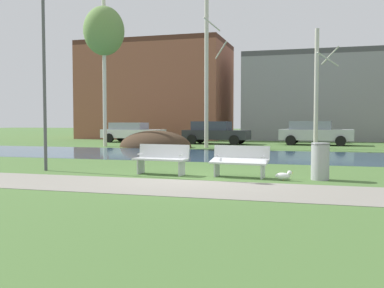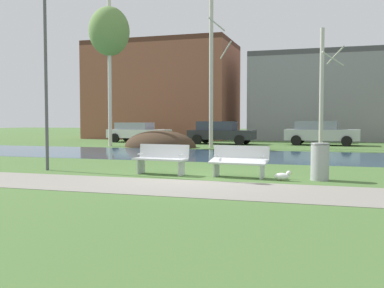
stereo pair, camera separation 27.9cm
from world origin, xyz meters
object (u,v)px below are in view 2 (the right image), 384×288
at_px(trash_bin, 320,161).
at_px(parked_hatch_third_silver, 321,133).
at_px(bench_left, 161,158).
at_px(seagull, 283,176).
at_px(streetlamp, 45,44).
at_px(parked_sedan_second_dark, 220,132).
at_px(parked_van_nearest_white, 138,132).
at_px(bench_right, 239,160).

height_order(trash_bin, parked_hatch_third_silver, parked_hatch_third_silver).
bearing_deg(parked_hatch_third_silver, bench_left, -103.53).
xyz_separation_m(seagull, parked_hatch_third_silver, (0.59, 17.53, 0.67)).
bearing_deg(seagull, trash_bin, 24.13).
xyz_separation_m(trash_bin, parked_hatch_third_silver, (-0.33, 17.12, 0.29)).
height_order(streetlamp, parked_hatch_third_silver, streetlamp).
distance_m(trash_bin, parked_sedan_second_dark, 17.91).
distance_m(bench_left, streetlamp, 5.18).
height_order(trash_bin, parked_van_nearest_white, parked_van_nearest_white).
relative_size(bench_left, streetlamp, 0.27).
relative_size(bench_left, trash_bin, 1.67).
height_order(parked_van_nearest_white, parked_sedan_second_dark, parked_sedan_second_dark).
relative_size(trash_bin, parked_hatch_third_silver, 0.21).
bearing_deg(parked_sedan_second_dark, parked_hatch_third_silver, 4.65).
relative_size(seagull, parked_hatch_third_silver, 0.10).
height_order(seagull, parked_van_nearest_white, parked_van_nearest_white).
relative_size(bench_left, bench_right, 1.00).
bearing_deg(parked_van_nearest_white, seagull, -55.61).
xyz_separation_m(bench_left, bench_right, (2.31, 0.00, 0.00)).
bearing_deg(bench_right, parked_van_nearest_white, 122.12).
height_order(parked_van_nearest_white, parked_hatch_third_silver, parked_hatch_third_silver).
distance_m(bench_right, parked_hatch_third_silver, 17.26).
relative_size(bench_right, parked_hatch_third_silver, 0.36).
height_order(bench_right, parked_sedan_second_dark, parked_sedan_second_dark).
height_order(trash_bin, parked_sedan_second_dark, parked_sedan_second_dark).
bearing_deg(parked_sedan_second_dark, seagull, -71.16).
xyz_separation_m(bench_left, parked_sedan_second_dark, (-2.27, 16.64, 0.32)).
relative_size(bench_left, parked_hatch_third_silver, 0.36).
xyz_separation_m(seagull, parked_van_nearest_white, (-12.03, 17.58, 0.62)).
distance_m(trash_bin, parked_van_nearest_white, 21.51).
bearing_deg(parked_van_nearest_white, trash_bin, -52.99).
distance_m(bench_right, parked_van_nearest_white, 20.32).
bearing_deg(parked_hatch_third_silver, streetlamp, -114.80).
xyz_separation_m(bench_left, parked_hatch_third_silver, (4.13, 17.16, 0.33)).
xyz_separation_m(parked_sedan_second_dark, parked_hatch_third_silver, (6.39, 0.52, 0.01)).
xyz_separation_m(streetlamp, parked_hatch_third_silver, (7.96, 17.23, -3.15)).
xyz_separation_m(trash_bin, parked_van_nearest_white, (-12.95, 17.17, 0.24)).
bearing_deg(trash_bin, parked_van_nearest_white, 127.01).
bearing_deg(seagull, parked_van_nearest_white, 124.39).
relative_size(bench_left, seagull, 3.45).
height_order(bench_left, parked_van_nearest_white, parked_van_nearest_white).
bearing_deg(seagull, parked_sedan_second_dark, 108.84).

